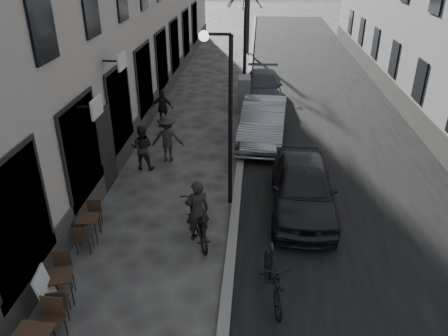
# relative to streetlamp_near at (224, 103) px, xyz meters

# --- Properties ---
(road) EXTENTS (7.30, 60.00, 0.00)m
(road) POSITION_rel_streetlamp_near_xyz_m (4.02, 10.00, -3.16)
(road) COLOR black
(road) RESTS_ON ground
(kerb) EXTENTS (0.25, 60.00, 0.12)m
(kerb) POSITION_rel_streetlamp_near_xyz_m (0.37, 10.00, -3.10)
(kerb) COLOR gray
(kerb) RESTS_ON ground
(streetlamp_near) EXTENTS (0.90, 0.28, 5.09)m
(streetlamp_near) POSITION_rel_streetlamp_near_xyz_m (0.00, 0.00, 0.00)
(streetlamp_near) COLOR black
(streetlamp_near) RESTS_ON ground
(streetlamp_far) EXTENTS (0.90, 0.28, 5.09)m
(streetlamp_far) POSITION_rel_streetlamp_near_xyz_m (0.00, 12.00, 0.00)
(streetlamp_far) COLOR black
(streetlamp_far) RESTS_ON ground
(bistro_set_b) EXTENTS (0.81, 1.45, 0.83)m
(bistro_set_b) POSITION_rel_streetlamp_near_xyz_m (-3.23, -4.44, -2.73)
(bistro_set_b) COLOR black
(bistro_set_b) RESTS_ON ground
(bistro_set_c) EXTENTS (0.62, 1.41, 0.82)m
(bistro_set_c) POSITION_rel_streetlamp_near_xyz_m (-3.41, -2.19, -2.74)
(bistro_set_c) COLOR black
(bistro_set_c) RESTS_ON ground
(sign_board) EXTENTS (0.48, 0.70, 1.13)m
(sign_board) POSITION_rel_streetlamp_near_xyz_m (-3.29, -4.86, -2.70)
(sign_board) COLOR black
(sign_board) RESTS_ON ground
(utility_cabinet) EXTENTS (0.61, 1.07, 1.59)m
(utility_cabinet) POSITION_rel_streetlamp_near_xyz_m (0.27, 8.51, -2.37)
(utility_cabinet) COLOR slate
(utility_cabinet) RESTS_ON ground
(bicycle) EXTENTS (1.35, 2.15, 1.06)m
(bicycle) POSITION_rel_streetlamp_near_xyz_m (-0.55, -1.93, -2.63)
(bicycle) COLOR black
(bicycle) RESTS_ON ground
(cyclist_rider) EXTENTS (0.74, 0.61, 1.74)m
(cyclist_rider) POSITION_rel_streetlamp_near_xyz_m (-0.55, -1.93, -2.29)
(cyclist_rider) COLOR black
(cyclist_rider) RESTS_ON ground
(pedestrian_near) EXTENTS (0.79, 0.62, 1.61)m
(pedestrian_near) POSITION_rel_streetlamp_near_xyz_m (-3.01, 2.05, -2.35)
(pedestrian_near) COLOR black
(pedestrian_near) RESTS_ON ground
(pedestrian_mid) EXTENTS (1.18, 0.74, 1.74)m
(pedestrian_mid) POSITION_rel_streetlamp_near_xyz_m (-2.25, 2.75, -2.29)
(pedestrian_mid) COLOR #2C2826
(pedestrian_mid) RESTS_ON ground
(pedestrian_far) EXTENTS (0.97, 0.45, 1.61)m
(pedestrian_far) POSITION_rel_streetlamp_near_xyz_m (-3.15, 6.14, -2.36)
(pedestrian_far) COLOR black
(pedestrian_far) RESTS_ON ground
(car_near) EXTENTS (1.92, 4.54, 1.53)m
(car_near) POSITION_rel_streetlamp_near_xyz_m (2.31, -0.26, -2.39)
(car_near) COLOR black
(car_near) RESTS_ON ground
(car_mid) EXTENTS (2.04, 4.92, 1.59)m
(car_mid) POSITION_rel_streetlamp_near_xyz_m (1.17, 4.89, -2.37)
(car_mid) COLOR gray
(car_mid) RESTS_ON ground
(car_far) EXTENTS (1.94, 4.70, 1.36)m
(car_far) POSITION_rel_streetlamp_near_xyz_m (1.17, 10.14, -2.48)
(car_far) COLOR #35393F
(car_far) RESTS_ON ground
(moped) EXTENTS (0.87, 2.04, 1.19)m
(moped) POSITION_rel_streetlamp_near_xyz_m (1.37, -4.00, -2.57)
(moped) COLOR black
(moped) RESTS_ON ground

